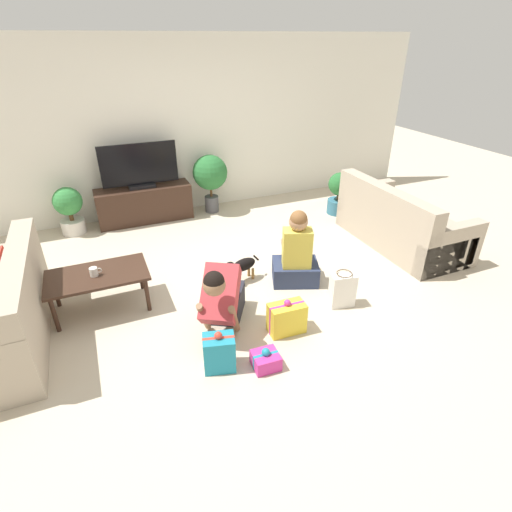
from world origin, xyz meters
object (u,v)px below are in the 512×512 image
at_px(sofa_right, 399,224).
at_px(gift_box_c, 287,318).
at_px(potted_plant_back_right, 210,175).
at_px(gift_box_b, 219,352).
at_px(coffee_table, 98,278).
at_px(person_sitting, 296,256).
at_px(gift_box_a, 266,360).
at_px(tv_console, 145,204).
at_px(tv, 140,168).
at_px(dog, 241,266).
at_px(mug, 94,272).
at_px(potted_plant_corner_right, 339,192).
at_px(person_kneeling, 223,297).
at_px(gift_bag_a, 342,290).
at_px(potted_plant_back_left, 69,208).

xyz_separation_m(sofa_right, gift_box_c, (-2.26, -1.08, -0.14)).
distance_m(potted_plant_back_right, gift_box_b, 3.59).
bearing_deg(sofa_right, gift_box_c, 115.65).
relative_size(coffee_table, person_sitting, 1.09).
height_order(gift_box_a, gift_box_b, gift_box_b).
relative_size(tv_console, tv, 1.27).
xyz_separation_m(gift_box_b, gift_box_c, (0.75, 0.21, -0.01)).
xyz_separation_m(sofa_right, coffee_table, (-3.87, 0.01, 0.08)).
bearing_deg(dog, coffee_table, -108.23).
xyz_separation_m(gift_box_a, mug, (-1.25, 1.43, 0.39)).
distance_m(sofa_right, potted_plant_back_right, 2.94).
relative_size(potted_plant_corner_right, person_kneeling, 0.80).
relative_size(gift_box_b, gift_box_c, 1.05).
xyz_separation_m(person_kneeling, gift_box_b, (-0.21, -0.51, -0.19)).
distance_m(gift_box_c, mug, 1.98).
distance_m(potted_plant_back_right, dog, 2.26).
bearing_deg(gift_bag_a, potted_plant_back_left, 130.40).
relative_size(potted_plant_back_right, person_sitting, 1.02).
bearing_deg(person_kneeling, gift_box_b, -82.18).
xyz_separation_m(tv, person_sitting, (1.30, -2.50, -0.49)).
distance_m(sofa_right, gift_box_c, 2.51).
bearing_deg(mug, dog, -2.12).
relative_size(tv, person_sitting, 1.22).
xyz_separation_m(sofa_right, gift_box_b, (-3.01, -1.30, -0.13)).
bearing_deg(potted_plant_corner_right, tv_console, 162.49).
xyz_separation_m(tv_console, gift_box_c, (0.80, -3.26, -0.11)).
bearing_deg(gift_box_b, gift_box_a, -21.70).
distance_m(coffee_table, person_kneeling, 1.34).
bearing_deg(gift_bag_a, dog, 133.76).
xyz_separation_m(potted_plant_back_left, dog, (1.77, -2.19, -0.18)).
relative_size(person_sitting, gift_box_a, 3.87).
height_order(potted_plant_back_left, person_kneeling, person_kneeling).
height_order(dog, mug, mug).
xyz_separation_m(potted_plant_corner_right, person_sitting, (-1.61, -1.58, -0.02)).
height_order(gift_box_a, gift_bag_a, gift_bag_a).
distance_m(dog, gift_box_a, 1.41).
bearing_deg(potted_plant_corner_right, sofa_right, -83.33).
height_order(tv, gift_box_c, tv).
xyz_separation_m(coffee_table, potted_plant_back_left, (-0.24, 2.11, 0.02)).
xyz_separation_m(potted_plant_corner_right, person_kneeling, (-2.65, -2.04, 0.00)).
xyz_separation_m(tv, gift_bag_a, (1.54, -3.10, -0.64)).
bearing_deg(tv, coffee_table, -110.64).
bearing_deg(sofa_right, potted_plant_back_right, 43.33).
height_order(dog, gift_bag_a, gift_bag_a).
xyz_separation_m(tv_console, person_sitting, (1.30, -2.50, 0.07)).
height_order(coffee_table, gift_bag_a, coffee_table).
height_order(person_kneeling, person_sitting, person_sitting).
height_order(sofa_right, person_kneeling, sofa_right).
distance_m(potted_plant_back_left, gift_box_b, 3.60).
bearing_deg(tv_console, dog, -72.22).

